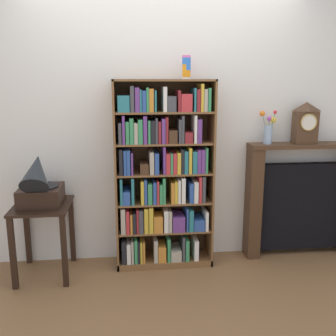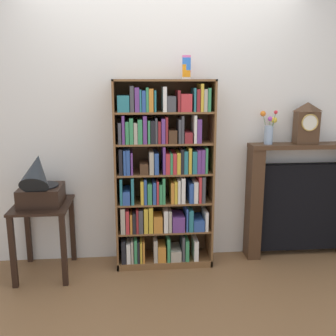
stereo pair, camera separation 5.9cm
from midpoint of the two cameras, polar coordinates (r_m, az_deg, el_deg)
ground_plane at (r=3.69m, az=0.08°, el=-14.70°), size 7.98×6.40×0.02m
wall_back at (r=3.65m, az=1.81°, el=6.62°), size 4.98×0.08×2.60m
bookshelf at (r=3.51m, az=-0.36°, el=-1.52°), size 0.88×0.31×1.70m
cup_stack at (r=3.47m, az=3.22°, el=14.51°), size 0.08×0.08×0.20m
side_table_left at (r=3.58m, az=-17.34°, el=-7.46°), size 0.47×0.54×0.65m
gramophone at (r=3.44m, az=-17.89°, el=-2.25°), size 0.35×0.48×0.51m
fireplace_mantel at (r=4.00m, az=19.42°, el=-4.60°), size 1.08×0.21×1.11m
mantel_clock at (r=3.83m, az=20.07°, el=6.20°), size 0.21×0.14×0.38m
flower_vase at (r=3.71m, az=15.01°, el=5.40°), size 0.16×0.13×0.31m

